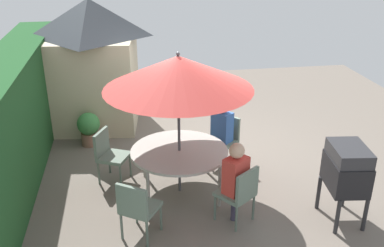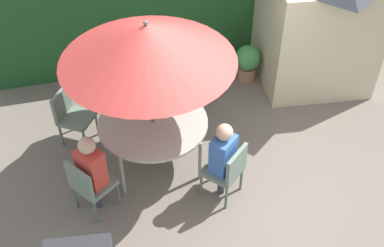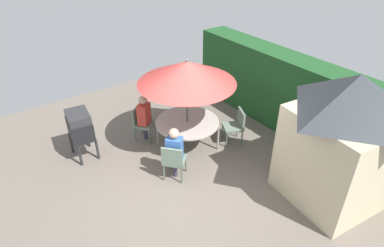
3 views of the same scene
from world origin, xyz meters
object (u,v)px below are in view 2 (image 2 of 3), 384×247
object	(u,v)px
chair_near_shed	(89,184)
chair_toward_house	(71,114)
patio_table	(153,124)
chair_far_side	(228,169)
garden_shed	(320,5)
potted_plant_by_shed	(247,62)
chair_toward_hedge	(173,81)
person_in_blue	(223,153)
person_in_red	(91,166)
patio_umbrella	(147,43)

from	to	relation	value
chair_near_shed	chair_toward_house	world-z (taller)	same
patio_table	chair_far_side	world-z (taller)	chair_far_side
garden_shed	potted_plant_by_shed	world-z (taller)	garden_shed
chair_far_side	chair_toward_house	world-z (taller)	same
chair_toward_hedge	chair_far_side	bearing A→B (deg)	-82.22
chair_toward_house	patio_table	bearing A→B (deg)	-32.87
chair_toward_hedge	potted_plant_by_shed	size ratio (longest dim) A/B	1.33
chair_near_shed	chair_toward_hedge	distance (m)	2.41
chair_toward_house	person_in_blue	size ratio (longest dim) A/B	0.71
patio_table	chair_near_shed	xyz separation A→B (m)	(-0.99, -0.74, -0.18)
chair_toward_house	person_in_red	distance (m)	1.45
garden_shed	chair_toward_house	world-z (taller)	garden_shed
chair_toward_house	patio_umbrella	bearing A→B (deg)	-32.87
chair_toward_hedge	chair_toward_house	xyz separation A→B (m)	(-1.66, -0.40, 0.00)
potted_plant_by_shed	person_in_red	size ratio (longest dim) A/B	0.54
patio_umbrella	chair_far_side	size ratio (longest dim) A/B	2.60
garden_shed	person_in_blue	size ratio (longest dim) A/B	2.16
chair_toward_house	potted_plant_by_shed	distance (m)	3.21
chair_toward_house	person_in_blue	world-z (taller)	person_in_blue
chair_near_shed	chair_toward_hedge	size ratio (longest dim) A/B	1.00
person_in_blue	chair_near_shed	bearing A→B (deg)	175.56
chair_far_side	chair_toward_house	distance (m)	2.56
potted_plant_by_shed	chair_near_shed	bearing A→B (deg)	-142.37
chair_near_shed	chair_toward_hedge	bearing A→B (deg)	50.66
chair_far_side	chair_toward_house	bearing A→B (deg)	139.44
patio_table	person_in_red	bearing A→B (deg)	-143.38
chair_near_shed	chair_toward_house	size ratio (longest dim) A/B	1.00
potted_plant_by_shed	chair_far_side	bearing A→B (deg)	-114.98
chair_far_side	patio_umbrella	bearing A→B (deg)	131.17
garden_shed	chair_toward_house	xyz separation A→B (m)	(-4.24, -0.70, -0.87)
person_in_red	chair_near_shed	bearing A→B (deg)	-143.38
chair_near_shed	chair_far_side	xyz separation A→B (m)	(1.81, -0.20, 0.00)
person_in_blue	chair_toward_house	bearing A→B (deg)	139.73
chair_toward_hedge	person_in_red	size ratio (longest dim) A/B	0.71
patio_table	person_in_red	xyz separation A→B (m)	(-0.92, -0.69, 0.08)
person_in_red	chair_toward_hedge	bearing A→B (deg)	51.17
chair_near_shed	patio_umbrella	bearing A→B (deg)	36.62
garden_shed	person_in_blue	world-z (taller)	garden_shed
patio_umbrella	potted_plant_by_shed	distance (m)	3.01
garden_shed	potted_plant_by_shed	xyz separation A→B (m)	(-1.13, 0.13, -1.02)
patio_table	chair_near_shed	bearing A→B (deg)	-143.38
chair_toward_hedge	person_in_blue	distance (m)	2.03
chair_far_side	chair_toward_hedge	xyz separation A→B (m)	(-0.28, 2.07, 0.00)
patio_table	person_in_blue	bearing A→B (deg)	-48.83
potted_plant_by_shed	chair_toward_hedge	bearing A→B (deg)	-163.58
chair_far_side	person_in_red	world-z (taller)	person_in_red
garden_shed	potted_plant_by_shed	distance (m)	1.53
person_in_blue	chair_far_side	bearing A→B (deg)	-48.83
chair_toward_hedge	person_in_blue	bearing A→B (deg)	-83.56
garden_shed	chair_near_shed	size ratio (longest dim) A/B	3.02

